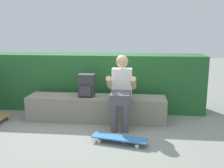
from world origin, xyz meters
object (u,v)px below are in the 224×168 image
at_px(skateboard_near_person, 119,138).
at_px(person_skater, 121,89).
at_px(backpack_on_bench, 87,86).
at_px(bench_main, 96,108).

bearing_deg(skateboard_near_person, person_skater, 92.03).
bearing_deg(person_skater, backpack_on_bench, 161.62).
bearing_deg(backpack_on_bench, bench_main, 3.19).
xyz_separation_m(person_skater, skateboard_near_person, (0.03, -0.74, -0.56)).
relative_size(person_skater, backpack_on_bench, 2.97).
distance_m(person_skater, skateboard_near_person, 0.93).
relative_size(person_skater, skateboard_near_person, 1.44).
bearing_deg(backpack_on_bench, person_skater, -18.38).
bearing_deg(skateboard_near_person, bench_main, 117.05).
bearing_deg(person_skater, skateboard_near_person, -87.97).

